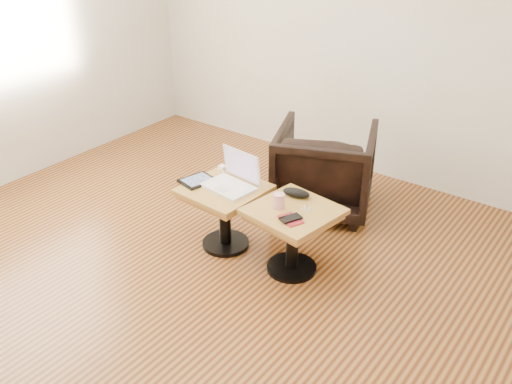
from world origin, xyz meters
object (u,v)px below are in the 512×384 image
Objects in this scene: laptop at (233,180)px; striped_cup at (279,201)px; armchair at (325,168)px; side_table_left at (224,202)px; side_table_right at (293,225)px.

laptop reaches higher than striped_cup.
laptop is 0.49× the size of armchair.
side_table_left is at bearing -115.93° from laptop.
side_table_right is at bearing 5.22° from laptop.
laptop is 0.85m from armchair.
side_table_right is at bearing 24.90° from striped_cup.
side_table_right is at bearing 7.06° from side_table_left.
side_table_right is 0.78× the size of armchair.
side_table_left is 5.53× the size of striped_cup.
laptop reaches higher than armchair.
laptop is at bearing 172.13° from striped_cup.
laptop is at bearing 60.13° from side_table_left.
laptop is at bearing 52.15° from armchair.
armchair is at bearing 116.11° from side_table_right.
side_table_right is 0.51m from laptop.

